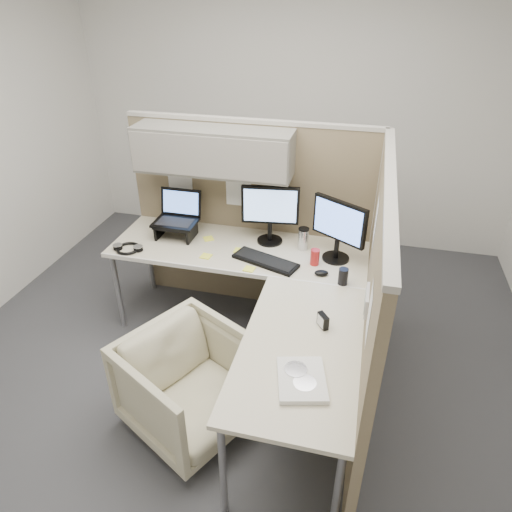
% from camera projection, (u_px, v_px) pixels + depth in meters
% --- Properties ---
extents(ground, '(4.50, 4.50, 0.00)m').
position_uv_depth(ground, '(235.00, 367.00, 3.44)').
color(ground, '#38393D').
rests_on(ground, ground).
extents(partition_back, '(2.00, 0.36, 1.63)m').
position_uv_depth(partition_back, '(235.00, 188.00, 3.61)').
color(partition_back, '#806F53').
rests_on(partition_back, ground).
extents(partition_right, '(0.07, 2.03, 1.63)m').
position_uv_depth(partition_right, '(371.00, 303.00, 2.78)').
color(partition_right, '#806F53').
rests_on(partition_right, ground).
extents(desk, '(2.00, 1.98, 0.73)m').
position_uv_depth(desk, '(255.00, 285.00, 3.17)').
color(desk, beige).
rests_on(desk, ground).
extents(office_chair, '(0.92, 0.94, 0.73)m').
position_uv_depth(office_chair, '(190.00, 380.00, 2.84)').
color(office_chair, beige).
rests_on(office_chair, ground).
extents(monitor_left, '(0.44, 0.20, 0.47)m').
position_uv_depth(monitor_left, '(270.00, 210.00, 3.48)').
color(monitor_left, black).
rests_on(monitor_left, desk).
extents(monitor_right, '(0.39, 0.26, 0.47)m').
position_uv_depth(monitor_right, '(339.00, 226.00, 3.25)').
color(monitor_right, black).
rests_on(monitor_right, desk).
extents(laptop_station, '(0.34, 0.29, 0.35)m').
position_uv_depth(laptop_station, '(177.00, 220.00, 3.64)').
color(laptop_station, black).
rests_on(laptop_station, desk).
extents(keyboard, '(0.52, 0.32, 0.02)m').
position_uv_depth(keyboard, '(265.00, 261.00, 3.34)').
color(keyboard, black).
rests_on(keyboard, desk).
extents(mouse, '(0.11, 0.09, 0.04)m').
position_uv_depth(mouse, '(321.00, 273.00, 3.19)').
color(mouse, black).
rests_on(mouse, desk).
extents(travel_mug, '(0.08, 0.08, 0.18)m').
position_uv_depth(travel_mug, '(303.00, 239.00, 3.47)').
color(travel_mug, silver).
rests_on(travel_mug, desk).
extents(soda_can_green, '(0.07, 0.07, 0.12)m').
position_uv_depth(soda_can_green, '(343.00, 277.00, 3.08)').
color(soda_can_green, black).
rests_on(soda_can_green, desk).
extents(soda_can_silver, '(0.07, 0.07, 0.12)m').
position_uv_depth(soda_can_silver, '(315.00, 257.00, 3.30)').
color(soda_can_silver, '#B21E1E').
rests_on(soda_can_silver, desk).
extents(sticky_note_d, '(0.08, 0.08, 0.01)m').
position_uv_depth(sticky_note_d, '(239.00, 250.00, 3.49)').
color(sticky_note_d, '#FBFC42').
rests_on(sticky_note_d, desk).
extents(sticky_note_b, '(0.09, 0.09, 0.01)m').
position_uv_depth(sticky_note_b, '(249.00, 269.00, 3.26)').
color(sticky_note_b, '#FBFC42').
rests_on(sticky_note_b, desk).
extents(sticky_note_a, '(0.08, 0.08, 0.01)m').
position_uv_depth(sticky_note_a, '(206.00, 256.00, 3.42)').
color(sticky_note_a, '#FBFC42').
rests_on(sticky_note_a, desk).
extents(sticky_note_c, '(0.11, 0.11, 0.01)m').
position_uv_depth(sticky_note_c, '(208.00, 239.00, 3.65)').
color(sticky_note_c, '#FBFC42').
rests_on(sticky_note_c, desk).
extents(headphones, '(0.23, 0.20, 0.03)m').
position_uv_depth(headphones, '(128.00, 248.00, 3.50)').
color(headphones, black).
rests_on(headphones, desk).
extents(paper_stack, '(0.31, 0.36, 0.03)m').
position_uv_depth(paper_stack, '(302.00, 380.00, 2.33)').
color(paper_stack, white).
rests_on(paper_stack, desk).
extents(desk_clock, '(0.08, 0.09, 0.09)m').
position_uv_depth(desk_clock, '(323.00, 321.00, 2.70)').
color(desk_clock, black).
rests_on(desk_clock, desk).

